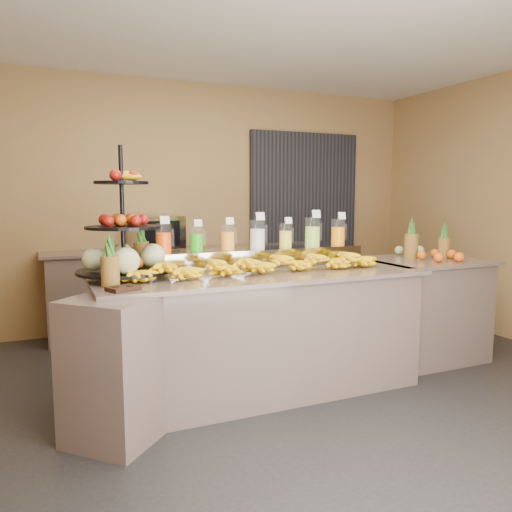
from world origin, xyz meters
TOP-DOWN VIEW (x-y plane):
  - ground at (0.00, 0.00)m, footprint 6.00×6.00m
  - room_envelope at (0.19, 0.79)m, footprint 6.04×5.02m
  - buffet_counter at (-0.12, 0.26)m, footprint 2.75×1.25m
  - right_counter at (1.70, 0.40)m, footprint 1.08×0.88m
  - back_ledge at (0.00, 2.25)m, footprint 3.10×0.55m
  - pitcher_tray at (0.11, 0.58)m, footprint 1.85×0.30m
  - juice_pitcher_orange_a at (-0.67, 0.58)m, footprint 0.12×0.12m
  - juice_pitcher_green at (-0.41, 0.58)m, footprint 0.11×0.11m
  - juice_pitcher_orange_b at (-0.15, 0.58)m, footprint 0.11×0.12m
  - juice_pitcher_milk at (0.11, 0.58)m, footprint 0.13×0.13m
  - juice_pitcher_lemon at (0.37, 0.58)m, footprint 0.11×0.11m
  - juice_pitcher_lime at (0.63, 0.58)m, footprint 0.13×0.14m
  - juice_pitcher_orange_c at (0.89, 0.58)m, footprint 0.12×0.13m
  - banana_heap at (-0.00, 0.25)m, footprint 2.07×0.19m
  - fruit_stand at (-0.95, 0.41)m, footprint 0.77×0.77m
  - condiment_caddy at (-1.08, -0.06)m, footprint 0.22×0.19m
  - pineapple_left_a at (-1.13, 0.10)m, footprint 0.12×0.12m
  - pineapple_left_b at (-0.80, 0.76)m, footprint 0.12×0.12m
  - right_fruit_pile at (1.79, 0.37)m, footprint 0.43×0.41m
  - oven_warmer at (-0.36, 2.25)m, footprint 0.59×0.45m

SIDE VIEW (x-z plane):
  - ground at x=0.00m, z-range 0.00..0.00m
  - buffet_counter at x=-0.12m, z-range 0.00..0.93m
  - back_ledge at x=0.00m, z-range 0.00..0.93m
  - right_counter at x=1.70m, z-range 0.00..0.93m
  - condiment_caddy at x=-1.08m, z-range 0.93..0.96m
  - right_fruit_pile at x=1.79m, z-range 0.89..1.12m
  - pitcher_tray at x=0.11m, z-range 0.93..1.08m
  - banana_heap at x=0.00m, z-range 0.92..1.09m
  - pineapple_left_a at x=-1.13m, z-range 0.88..1.24m
  - pineapple_left_b at x=-0.80m, z-range 0.88..1.26m
  - oven_warmer at x=-0.36m, z-range 0.93..1.29m
  - fruit_stand at x=-0.95m, z-range 0.70..1.63m
  - juice_pitcher_green at x=-0.41m, z-range 1.04..1.30m
  - juice_pitcher_lemon at x=0.37m, z-range 1.04..1.30m
  - juice_pitcher_orange_b at x=-0.15m, z-range 1.04..1.31m
  - juice_pitcher_orange_a at x=-0.67m, z-range 1.03..1.32m
  - juice_pitcher_orange_c at x=0.89m, z-range 1.03..1.33m
  - juice_pitcher_milk at x=0.11m, z-range 1.03..1.34m
  - juice_pitcher_lime at x=0.63m, z-range 1.03..1.35m
  - room_envelope at x=0.19m, z-range 0.47..3.29m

